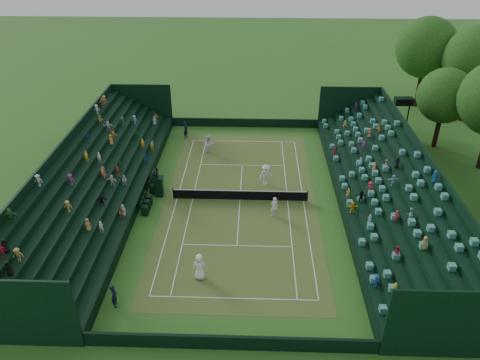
% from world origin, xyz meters
% --- Properties ---
extents(ground, '(160.00, 160.00, 0.00)m').
position_xyz_m(ground, '(0.00, 0.00, 0.00)').
color(ground, '#306A21').
rests_on(ground, ground).
extents(court_surface, '(12.97, 26.77, 0.01)m').
position_xyz_m(court_surface, '(0.00, 0.00, 0.01)').
color(court_surface, '#356F25').
rests_on(court_surface, ground).
extents(perimeter_wall_north, '(17.17, 0.20, 1.00)m').
position_xyz_m(perimeter_wall_north, '(0.00, 15.88, 0.50)').
color(perimeter_wall_north, black).
rests_on(perimeter_wall_north, ground).
extents(perimeter_wall_south, '(17.17, 0.20, 1.00)m').
position_xyz_m(perimeter_wall_south, '(0.00, -15.88, 0.50)').
color(perimeter_wall_south, black).
rests_on(perimeter_wall_south, ground).
extents(perimeter_wall_east, '(0.20, 31.77, 1.00)m').
position_xyz_m(perimeter_wall_east, '(8.48, 0.00, 0.50)').
color(perimeter_wall_east, black).
rests_on(perimeter_wall_east, ground).
extents(perimeter_wall_west, '(0.20, 31.77, 1.00)m').
position_xyz_m(perimeter_wall_west, '(-8.48, 0.00, 0.50)').
color(perimeter_wall_west, black).
rests_on(perimeter_wall_west, ground).
extents(north_grandstand, '(6.60, 32.00, 4.90)m').
position_xyz_m(north_grandstand, '(12.66, 0.00, 1.55)').
color(north_grandstand, black).
rests_on(north_grandstand, ground).
extents(south_grandstand, '(6.60, 32.00, 4.90)m').
position_xyz_m(south_grandstand, '(-12.66, 0.00, 1.55)').
color(south_grandstand, black).
rests_on(south_grandstand, ground).
extents(tennis_net, '(11.67, 0.10, 1.06)m').
position_xyz_m(tennis_net, '(0.00, 0.00, 0.53)').
color(tennis_net, black).
rests_on(tennis_net, ground).
extents(scoreboard_tower, '(2.00, 1.00, 3.70)m').
position_xyz_m(scoreboard_tower, '(17.75, 16.00, 3.14)').
color(scoreboard_tower, black).
rests_on(scoreboard_tower, ground).
extents(umpire_chair, '(0.88, 0.88, 2.76)m').
position_xyz_m(umpire_chair, '(-7.12, 0.48, 1.18)').
color(umpire_chair, black).
rests_on(umpire_chair, ground).
extents(courtside_chairs, '(0.55, 5.52, 1.20)m').
position_xyz_m(courtside_chairs, '(-7.75, -0.02, 0.45)').
color(courtside_chairs, black).
rests_on(courtside_chairs, ground).
extents(player_near_west, '(1.03, 0.73, 1.97)m').
position_xyz_m(player_near_west, '(-2.37, -10.02, 0.98)').
color(player_near_west, white).
rests_on(player_near_west, ground).
extents(player_near_east, '(0.74, 0.59, 1.77)m').
position_xyz_m(player_near_east, '(2.87, -2.31, 0.89)').
color(player_near_east, white).
rests_on(player_near_east, ground).
extents(player_far_west, '(1.03, 0.85, 1.95)m').
position_xyz_m(player_far_west, '(-3.47, 8.95, 0.97)').
color(player_far_west, white).
rests_on(player_far_west, ground).
extents(player_far_east, '(1.50, 1.22, 2.02)m').
position_xyz_m(player_far_east, '(2.26, 2.75, 1.01)').
color(player_far_east, white).
rests_on(player_far_east, ground).
extents(line_judge_north, '(0.67, 0.82, 1.92)m').
position_xyz_m(line_judge_north, '(-6.39, 12.63, 0.96)').
color(line_judge_north, black).
rests_on(line_judge_north, ground).
extents(line_judge_south, '(0.56, 0.70, 1.68)m').
position_xyz_m(line_judge_south, '(-7.43, -12.78, 0.84)').
color(line_judge_south, black).
rests_on(line_judge_south, ground).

